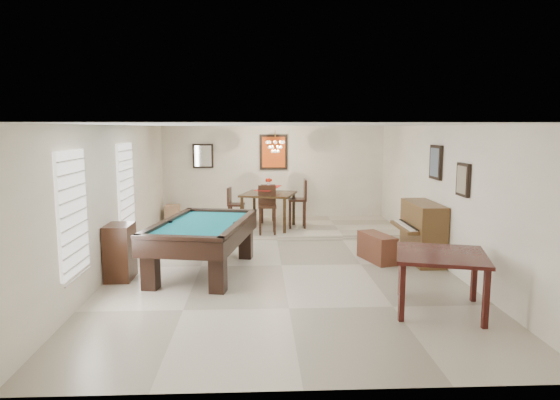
{
  "coord_description": "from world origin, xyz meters",
  "views": [
    {
      "loc": [
        -0.43,
        -9.05,
        2.55
      ],
      "look_at": [
        0.0,
        0.6,
        1.15
      ],
      "focal_mm": 32.0,
      "sensor_mm": 36.0,
      "label": 1
    }
  ],
  "objects": [
    {
      "name": "ceiling",
      "position": [
        0.0,
        0.0,
        2.6
      ],
      "size": [
        6.0,
        9.0,
        0.04
      ],
      "primitive_type": "cube",
      "color": "white",
      "rests_on": "wall_back"
    },
    {
      "name": "square_table",
      "position": [
        2.1,
        -2.43,
        0.41
      ],
      "size": [
        1.48,
        1.48,
        0.83
      ],
      "primitive_type": null,
      "rotation": [
        0.0,
        0.0,
        -0.28
      ],
      "color": "black",
      "rests_on": "ground_plane"
    },
    {
      "name": "wall_back",
      "position": [
        0.0,
        4.5,
        1.3
      ],
      "size": [
        6.0,
        0.04,
        2.6
      ],
      "primitive_type": "cube",
      "color": "silver",
      "rests_on": "ground_plane"
    },
    {
      "name": "dining_chair_north",
      "position": [
        -0.18,
        3.72,
        0.62
      ],
      "size": [
        0.38,
        0.38,
        1.0
      ],
      "primitive_type": null,
      "rotation": [
        0.0,
        0.0,
        3.18
      ],
      "color": "black",
      "rests_on": "dining_step"
    },
    {
      "name": "wall_left",
      "position": [
        -3.0,
        0.0,
        1.3
      ],
      "size": [
        0.04,
        9.0,
        2.6
      ],
      "primitive_type": "cube",
      "color": "silver",
      "rests_on": "ground_plane"
    },
    {
      "name": "chandelier",
      "position": [
        0.0,
        3.2,
        2.2
      ],
      "size": [
        0.44,
        0.44,
        0.6
      ],
      "primitive_type": null,
      "color": "#FFE5B2",
      "rests_on": "ceiling"
    },
    {
      "name": "piano_bench",
      "position": [
        1.86,
        0.24,
        0.26
      ],
      "size": [
        0.62,
        1.01,
        0.52
      ],
      "primitive_type": "cube",
      "rotation": [
        0.0,
        0.0,
        0.29
      ],
      "color": "#5A2D1D",
      "rests_on": "ground_plane"
    },
    {
      "name": "window_left_rear",
      "position": [
        -2.97,
        0.6,
        1.4
      ],
      "size": [
        0.06,
        1.0,
        1.7
      ],
      "primitive_type": "cube",
      "color": "white",
      "rests_on": "wall_left"
    },
    {
      "name": "ground_plane",
      "position": [
        0.0,
        0.0,
        -0.01
      ],
      "size": [
        6.0,
        9.0,
        0.02
      ],
      "primitive_type": "cube",
      "color": "beige"
    },
    {
      "name": "wall_right",
      "position": [
        3.0,
        0.0,
        1.3
      ],
      "size": [
        0.04,
        9.0,
        2.6
      ],
      "primitive_type": "cube",
      "color": "silver",
      "rests_on": "ground_plane"
    },
    {
      "name": "corner_bench",
      "position": [
        -2.71,
        4.12,
        0.32
      ],
      "size": [
        0.38,
        0.46,
        0.4
      ],
      "primitive_type": "cube",
      "rotation": [
        0.0,
        0.0,
        0.05
      ],
      "color": "tan",
      "rests_on": "dining_step"
    },
    {
      "name": "right_picture_upper",
      "position": [
        2.96,
        0.3,
        1.9
      ],
      "size": [
        0.06,
        0.55,
        0.65
      ],
      "primitive_type": "cube",
      "color": "slate",
      "rests_on": "wall_right"
    },
    {
      "name": "dining_chair_west",
      "position": [
        -0.96,
        2.99,
        0.62
      ],
      "size": [
        0.42,
        0.42,
        0.99
      ],
      "primitive_type": null,
      "rotation": [
        0.0,
        0.0,
        1.43
      ],
      "color": "black",
      "rests_on": "dining_step"
    },
    {
      "name": "pool_table",
      "position": [
        -1.41,
        -0.36,
        0.44
      ],
      "size": [
        1.9,
        2.86,
        0.88
      ],
      "primitive_type": null,
      "rotation": [
        0.0,
        0.0,
        -0.19
      ],
      "color": "black",
      "rests_on": "ground_plane"
    },
    {
      "name": "dining_table",
      "position": [
        -0.17,
        2.96,
        0.61
      ],
      "size": [
        1.46,
        1.46,
        0.98
      ],
      "primitive_type": null,
      "rotation": [
        0.0,
        0.0,
        -0.28
      ],
      "color": "black",
      "rests_on": "dining_step"
    },
    {
      "name": "upright_piano",
      "position": [
        2.6,
        0.21,
        0.57
      ],
      "size": [
        0.76,
        1.36,
        1.14
      ],
      "primitive_type": null,
      "color": "brown",
      "rests_on": "ground_plane"
    },
    {
      "name": "wall_front",
      "position": [
        0.0,
        -4.5,
        1.3
      ],
      "size": [
        6.0,
        0.04,
        2.6
      ],
      "primitive_type": "cube",
      "color": "silver",
      "rests_on": "ground_plane"
    },
    {
      "name": "dining_chair_south",
      "position": [
        -0.22,
        2.26,
        0.68
      ],
      "size": [
        0.41,
        0.41,
        1.11
      ],
      "primitive_type": null,
      "rotation": [
        0.0,
        0.0,
        0.01
      ],
      "color": "black",
      "rests_on": "dining_step"
    },
    {
      "name": "apothecary_chest",
      "position": [
        -2.77,
        -0.72,
        0.47
      ],
      "size": [
        0.42,
        0.63,
        0.94
      ],
      "primitive_type": "cube",
      "color": "black",
      "rests_on": "ground_plane"
    },
    {
      "name": "dining_step",
      "position": [
        0.0,
        3.25,
        0.06
      ],
      "size": [
        6.0,
        2.5,
        0.12
      ],
      "primitive_type": "cube",
      "color": "beige",
      "rests_on": "ground_plane"
    },
    {
      "name": "dining_chair_east",
      "position": [
        0.53,
        2.99,
        0.71
      ],
      "size": [
        0.45,
        0.45,
        1.19
      ],
      "primitive_type": null,
      "rotation": [
        0.0,
        0.0,
        -1.59
      ],
      "color": "black",
      "rests_on": "dining_step"
    },
    {
      "name": "flower_vase",
      "position": [
        -0.17,
        2.96,
        1.23
      ],
      "size": [
        0.18,
        0.18,
        0.26
      ],
      "primitive_type": null,
      "rotation": [
        0.0,
        0.0,
        0.17
      ],
      "color": "#A2220D",
      "rests_on": "dining_table"
    },
    {
      "name": "back_painting",
      "position": [
        0.0,
        4.46,
        1.9
      ],
      "size": [
        0.75,
        0.06,
        0.95
      ],
      "primitive_type": "cube",
      "color": "#D84C14",
      "rests_on": "wall_back"
    },
    {
      "name": "back_mirror",
      "position": [
        -1.9,
        4.46,
        1.8
      ],
      "size": [
        0.55,
        0.06,
        0.65
      ],
      "primitive_type": "cube",
      "color": "white",
      "rests_on": "wall_back"
    },
    {
      "name": "right_picture_lower",
      "position": [
        2.96,
        -1.0,
        1.7
      ],
      "size": [
        0.06,
        0.45,
        0.55
      ],
      "primitive_type": "cube",
      "color": "gray",
      "rests_on": "wall_right"
    },
    {
      "name": "window_left_front",
      "position": [
        -2.97,
        -2.2,
        1.4
      ],
      "size": [
        0.06,
        1.0,
        1.7
      ],
      "primitive_type": "cube",
      "color": "white",
      "rests_on": "wall_left"
    }
  ]
}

